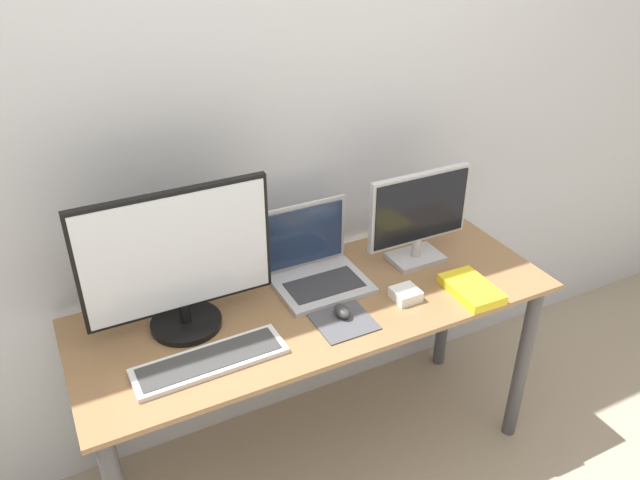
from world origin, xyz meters
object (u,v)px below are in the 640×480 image
at_px(mouse, 342,311).
at_px(power_brick, 406,294).
at_px(monitor_right, 419,216).
at_px(keyboard, 210,361).
at_px(monitor_left, 178,262).
at_px(laptop, 315,264).
at_px(book, 471,289).

relative_size(mouse, power_brick, 0.83).
xyz_separation_m(monitor_right, keyboard, (-0.87, -0.21, -0.18)).
relative_size(monitor_left, monitor_right, 1.45).
bearing_deg(monitor_right, mouse, -155.65).
bearing_deg(laptop, mouse, -94.84).
height_order(monitor_right, laptop, monitor_right).
height_order(mouse, power_brick, mouse).
bearing_deg(book, mouse, 169.92).
bearing_deg(mouse, keyboard, -177.31).
bearing_deg(laptop, monitor_right, -7.36).
xyz_separation_m(monitor_left, monitor_right, (0.88, 0.00, -0.05)).
bearing_deg(monitor_right, keyboard, -166.49).
height_order(laptop, power_brick, laptop).
xyz_separation_m(monitor_right, mouse, (-0.41, -0.19, -0.16)).
bearing_deg(power_brick, laptop, 131.67).
bearing_deg(mouse, laptop, 85.16).
distance_m(keyboard, power_brick, 0.69).
height_order(monitor_right, keyboard, monitor_right).
distance_m(keyboard, mouse, 0.45).
xyz_separation_m(monitor_left, power_brick, (0.70, -0.20, -0.22)).
height_order(keyboard, power_brick, power_brick).
height_order(monitor_right, book, monitor_right).
height_order(monitor_left, mouse, monitor_left).
height_order(monitor_left, laptop, monitor_left).
distance_m(keyboard, book, 0.91).
xyz_separation_m(monitor_right, laptop, (-0.39, 0.05, -0.12)).
height_order(book, power_brick, power_brick).
bearing_deg(laptop, power_brick, -48.33).
distance_m(monitor_left, mouse, 0.54).
distance_m(laptop, keyboard, 0.54).
xyz_separation_m(laptop, keyboard, (-0.47, -0.26, -0.06)).
distance_m(laptop, book, 0.55).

